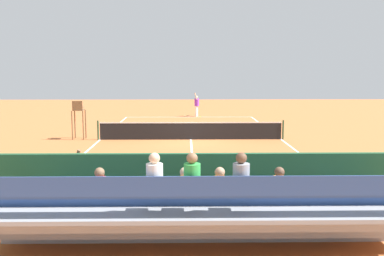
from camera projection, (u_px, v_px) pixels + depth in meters
ground_plane at (191, 140)px, 24.30m from camera, size 60.00×60.00×0.00m
court_line_markings at (191, 139)px, 24.34m from camera, size 10.10×22.20×0.01m
tennis_net at (191, 131)px, 24.23m from camera, size 10.30×0.10×1.07m
backdrop_wall at (199, 195)px, 10.30m from camera, size 18.00×0.16×2.00m
bleacher_stand at (199, 216)px, 8.95m from camera, size 9.06×2.40×2.48m
umpire_chair at (78, 116)px, 24.25m from camera, size 0.67×0.67×2.14m
courtside_bench at (300, 203)px, 11.12m from camera, size 1.80×0.40×0.93m
equipment_bag at (217, 220)px, 11.01m from camera, size 0.90×0.36×0.36m
tennis_player at (197, 104)px, 35.53m from camera, size 0.46×0.56×1.93m
tennis_racket at (185, 116)px, 36.03m from camera, size 0.58×0.41×0.03m
tennis_ball_near at (200, 117)px, 35.04m from camera, size 0.07×0.07×0.07m
line_judge at (73, 187)px, 10.95m from camera, size 0.44×0.56×1.93m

